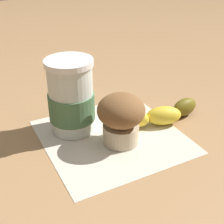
# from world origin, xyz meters

# --- Properties ---
(ground_plane) EXTENTS (3.00, 3.00, 0.00)m
(ground_plane) POSITION_xyz_m (0.00, 0.00, 0.00)
(ground_plane) COLOR #A87C51
(paper_napkin) EXTENTS (0.25, 0.25, 0.00)m
(paper_napkin) POSITION_xyz_m (0.00, 0.00, 0.00)
(paper_napkin) COLOR beige
(paper_napkin) RESTS_ON ground_plane
(coffee_cup) EXTENTS (0.09, 0.09, 0.14)m
(coffee_cup) POSITION_xyz_m (-0.06, 0.05, 0.07)
(coffee_cup) COLOR silver
(coffee_cup) RESTS_ON paper_napkin
(muffin) EXTENTS (0.08, 0.08, 0.09)m
(muffin) POSITION_xyz_m (0.01, -0.02, 0.05)
(muffin) COLOR beige
(muffin) RESTS_ON paper_napkin
(banana) EXTENTS (0.18, 0.08, 0.04)m
(banana) POSITION_xyz_m (0.11, 0.00, 0.02)
(banana) COLOR yellow
(banana) RESTS_ON paper_napkin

